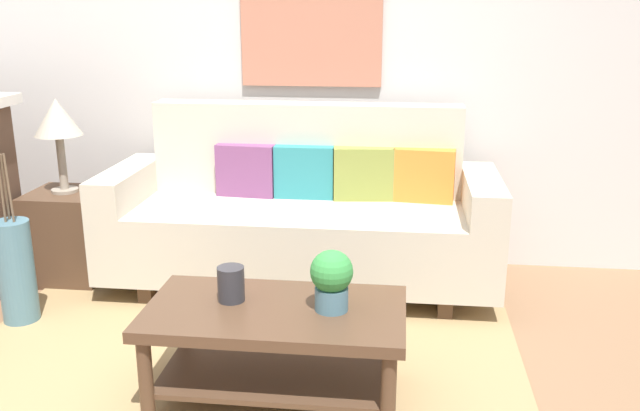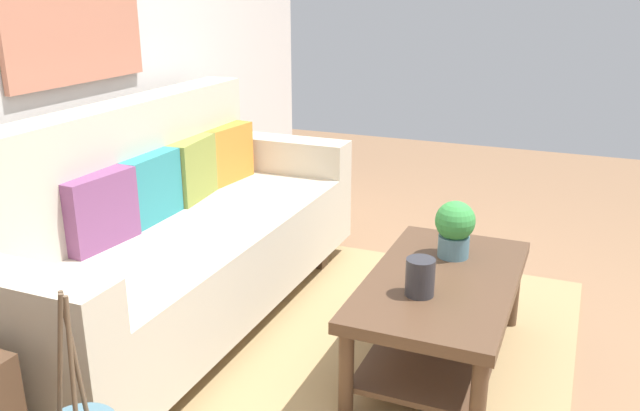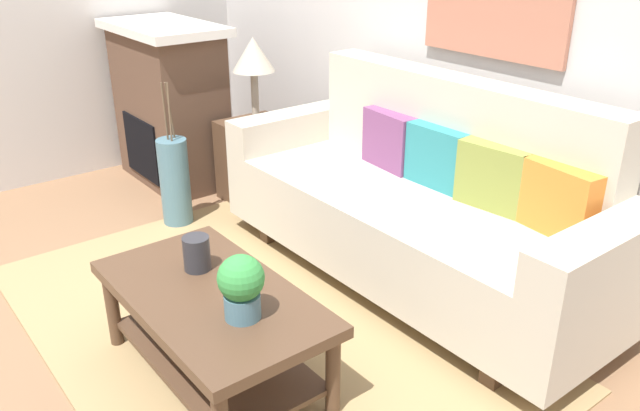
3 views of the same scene
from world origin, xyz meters
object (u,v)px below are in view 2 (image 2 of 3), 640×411
throw_pillow_olive (192,169)px  coffee_table (441,302)px  throw_pillow_plum (99,210)px  throw_pillow_orange (227,154)px  potted_plant_tabletop (455,227)px  throw_pillow_teal (150,188)px  tabletop_vase (420,277)px  couch (176,240)px

throw_pillow_olive → coffee_table: bearing=-101.4°
throw_pillow_plum → throw_pillow_orange: size_ratio=1.00×
coffee_table → potted_plant_tabletop: size_ratio=4.20×
throw_pillow_teal → throw_pillow_orange: same height
throw_pillow_teal → tabletop_vase: bearing=-95.2°
throw_pillow_plum → tabletop_vase: 1.39m
coffee_table → throw_pillow_orange: bearing=65.4°
couch → throw_pillow_plum: couch is taller
throw_pillow_plum → throw_pillow_orange: same height
throw_pillow_plum → coffee_table: size_ratio=0.33×
throw_pillow_teal → coffee_table: size_ratio=0.33×
throw_pillow_teal → throw_pillow_olive: 0.36m
throw_pillow_teal → tabletop_vase: throw_pillow_teal is taller
throw_pillow_olive → coffee_table: (-0.29, -1.41, -0.37)m
throw_pillow_olive → tabletop_vase: size_ratio=2.35×
couch → throw_pillow_teal: (0.00, 0.13, 0.25)m
throw_pillow_plum → coffee_table: bearing=-72.9°
throw_pillow_orange → coffee_table: throw_pillow_orange is taller
throw_pillow_plum → potted_plant_tabletop: throw_pillow_plum is taller
throw_pillow_plum → throw_pillow_olive: bearing=0.0°
throw_pillow_teal → coffee_table: bearing=-87.0°
tabletop_vase → potted_plant_tabletop: size_ratio=0.58×
couch → throw_pillow_plum: size_ratio=6.39×
couch → throw_pillow_orange: couch is taller
throw_pillow_olive → couch: bearing=-160.9°
coffee_table → potted_plant_tabletop: 0.35m
couch → throw_pillow_plum: 0.46m
coffee_table → tabletop_vase: 0.28m
coffee_table → potted_plant_tabletop: potted_plant_tabletop is taller
throw_pillow_orange → tabletop_vase: throw_pillow_orange is taller
throw_pillow_plum → couch: bearing=-19.1°
coffee_table → tabletop_vase: (-0.20, 0.05, 0.19)m
throw_pillow_olive → potted_plant_tabletop: (-0.05, -1.41, -0.11)m
couch → potted_plant_tabletop: couch is taller
couch → throw_pillow_olive: 0.46m
tabletop_vase → throw_pillow_orange: bearing=58.2°
couch → throw_pillow_orange: (0.72, 0.13, 0.25)m
throw_pillow_teal → potted_plant_tabletop: 1.44m
throw_pillow_plum → throw_pillow_olive: (0.72, 0.00, 0.00)m
throw_pillow_plum → throw_pillow_olive: 0.72m
coffee_table → tabletop_vase: size_ratio=7.19×
throw_pillow_olive → throw_pillow_teal: bearing=180.0°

